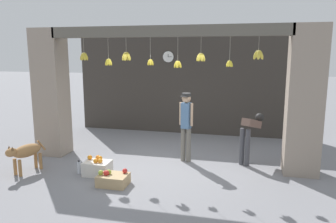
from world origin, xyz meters
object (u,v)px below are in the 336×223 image
(dog, at_px, (25,152))
(water_bottle, at_px, (79,167))
(wall_clock, at_px, (168,57))
(fruit_crate_oranges, at_px, (97,167))
(fruit_crate_apples, at_px, (113,179))
(shopkeeper, at_px, (186,122))
(worker_stooping, at_px, (250,132))

(dog, bearing_deg, water_bottle, 117.20)
(dog, relative_size, wall_clock, 2.67)
(fruit_crate_oranges, xyz_separation_m, wall_clock, (0.58, 3.94, 2.24))
(fruit_crate_oranges, height_order, fruit_crate_apples, fruit_crate_oranges)
(dog, distance_m, shopkeeper, 3.57)
(dog, bearing_deg, fruit_crate_oranges, 115.36)
(wall_clock, bearing_deg, worker_stooping, -43.37)
(shopkeeper, height_order, wall_clock, wall_clock)
(worker_stooping, xyz_separation_m, water_bottle, (-3.52, -1.59, -0.61))
(dog, height_order, shopkeeper, shopkeeper)
(worker_stooping, relative_size, fruit_crate_oranges, 2.06)
(fruit_crate_oranges, xyz_separation_m, fruit_crate_apples, (0.53, -0.43, -0.04))
(worker_stooping, height_order, water_bottle, worker_stooping)
(fruit_crate_oranges, bearing_deg, worker_stooping, 26.64)
(shopkeeper, xyz_separation_m, fruit_crate_apples, (-1.12, -1.73, -0.84))
(fruit_crate_apples, distance_m, wall_clock, 4.94)
(shopkeeper, bearing_deg, wall_clock, -53.10)
(worker_stooping, height_order, fruit_crate_oranges, worker_stooping)
(water_bottle, distance_m, wall_clock, 4.68)
(shopkeeper, xyz_separation_m, fruit_crate_oranges, (-1.65, -1.30, -0.79))
(shopkeeper, relative_size, worker_stooping, 1.46)
(fruit_crate_oranges, relative_size, wall_clock, 1.50)
(shopkeeper, distance_m, wall_clock, 3.20)
(fruit_crate_oranges, bearing_deg, dog, -171.11)
(dog, distance_m, wall_clock, 5.08)
(dog, distance_m, water_bottle, 1.19)
(worker_stooping, bearing_deg, fruit_crate_apples, -114.84)
(worker_stooping, height_order, fruit_crate_apples, worker_stooping)
(shopkeeper, bearing_deg, water_bottle, 47.73)
(fruit_crate_apples, bearing_deg, fruit_crate_oranges, 141.09)
(fruit_crate_apples, bearing_deg, water_bottle, 156.79)
(fruit_crate_oranges, bearing_deg, water_bottle, -176.25)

